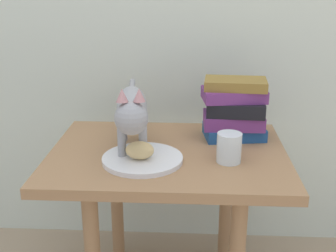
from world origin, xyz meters
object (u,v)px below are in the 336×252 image
side_table (168,175)px  cat (132,110)px  plate (143,159)px  bread_roll (140,150)px  book_stack (234,109)px  candle_jar (229,149)px

side_table → cat: size_ratio=1.48×
side_table → cat: (-0.10, -0.02, 0.21)m
plate → bread_roll: bread_roll is taller
cat → book_stack: bearing=24.8°
book_stack → candle_jar: book_stack is taller
candle_jar → side_table: bearing=158.8°
plate → book_stack: 0.35m
bread_roll → side_table: bearing=51.2°
candle_jar → book_stack: bearing=81.5°
side_table → bread_roll: size_ratio=8.86×
bread_roll → candle_jar: candle_jar is taller
plate → cat: cat is taller
plate → bread_roll: size_ratio=2.87×
side_table → plate: size_ratio=3.08×
side_table → candle_jar: candle_jar is taller
side_table → candle_jar: bearing=-21.2°
bread_roll → book_stack: book_stack is taller
bread_roll → candle_jar: 0.25m
side_table → plate: plate is taller
side_table → plate: 0.14m
cat → book_stack: (0.31, 0.14, -0.04)m
bread_roll → candle_jar: size_ratio=0.94×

